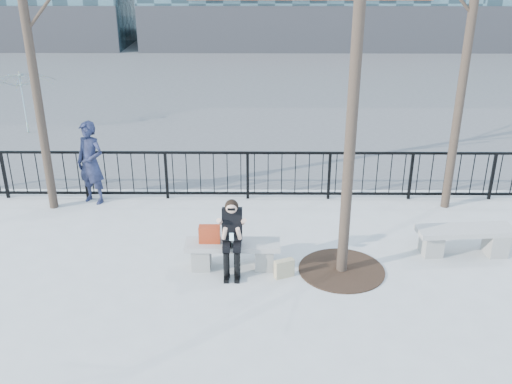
{
  "coord_description": "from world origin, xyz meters",
  "views": [
    {
      "loc": [
        0.47,
        -8.7,
        5.19
      ],
      "look_at": [
        0.4,
        0.8,
        1.1
      ],
      "focal_mm": 40.0,
      "sensor_mm": 36.0,
      "label": 1
    }
  ],
  "objects_px": {
    "bench_second": "(464,238)",
    "standing_man": "(91,163)",
    "bench_main": "(233,252)",
    "seated_woman": "(232,238)"
  },
  "relations": [
    {
      "from": "bench_second",
      "to": "standing_man",
      "type": "height_order",
      "value": "standing_man"
    },
    {
      "from": "bench_second",
      "to": "bench_main",
      "type": "bearing_deg",
      "value": -177.77
    },
    {
      "from": "bench_second",
      "to": "standing_man",
      "type": "relative_size",
      "value": 0.97
    },
    {
      "from": "bench_second",
      "to": "standing_man",
      "type": "xyz_separation_m",
      "value": [
        -7.38,
        2.28,
        0.59
      ]
    },
    {
      "from": "bench_main",
      "to": "bench_second",
      "type": "xyz_separation_m",
      "value": [
        4.2,
        0.52,
        0.02
      ]
    },
    {
      "from": "bench_main",
      "to": "seated_woman",
      "type": "relative_size",
      "value": 1.23
    },
    {
      "from": "standing_man",
      "to": "seated_woman",
      "type": "bearing_deg",
      "value": -18.83
    },
    {
      "from": "bench_main",
      "to": "seated_woman",
      "type": "xyz_separation_m",
      "value": [
        0.0,
        -0.16,
        0.37
      ]
    },
    {
      "from": "standing_man",
      "to": "bench_second",
      "type": "bearing_deg",
      "value": 6.92
    },
    {
      "from": "seated_woman",
      "to": "bench_main",
      "type": "bearing_deg",
      "value": 90.0
    }
  ]
}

